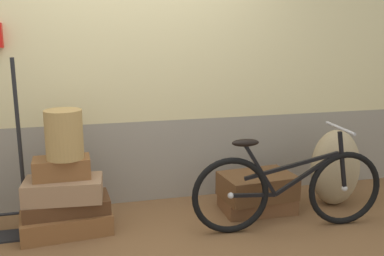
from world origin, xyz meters
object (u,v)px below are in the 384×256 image
(suitcase_5, at_px, (257,186))
(suitcase_0, at_px, (66,223))
(suitcase_1, at_px, (67,205))
(suitcase_2, at_px, (64,189))
(burlap_sack, at_px, (335,167))
(bicycle, at_px, (288,189))
(wicker_basket, at_px, (64,134))
(luggage_trolley, at_px, (0,196))
(suitcase_3, at_px, (62,168))
(suitcase_4, at_px, (257,203))

(suitcase_5, bearing_deg, suitcase_0, 175.57)
(suitcase_1, relative_size, suitcase_2, 1.11)
(suitcase_0, bearing_deg, burlap_sack, -5.67)
(suitcase_2, bearing_deg, suitcase_5, 5.80)
(suitcase_2, bearing_deg, bicycle, -6.85)
(burlap_sack, xyz_separation_m, bicycle, (-0.67, -0.38, -0.02))
(suitcase_5, bearing_deg, bicycle, -80.46)
(wicker_basket, xyz_separation_m, bicycle, (1.74, -0.40, -0.47))
(suitcase_2, height_order, suitcase_5, suitcase_2)
(suitcase_1, xyz_separation_m, burlap_sack, (2.42, -0.03, 0.13))
(suitcase_0, height_order, bicycle, bicycle)
(suitcase_0, bearing_deg, wicker_basket, 33.91)
(suitcase_5, bearing_deg, wicker_basket, 174.88)
(suitcase_0, bearing_deg, luggage_trolley, 160.76)
(suitcase_0, distance_m, luggage_trolley, 0.57)
(suitcase_1, distance_m, bicycle, 1.80)
(suitcase_1, relative_size, suitcase_3, 1.53)
(luggage_trolley, xyz_separation_m, bicycle, (2.26, -0.50, 0.02))
(suitcase_3, relative_size, wicker_basket, 1.13)
(suitcase_3, distance_m, suitcase_5, 1.70)
(suitcase_0, distance_m, burlap_sack, 2.44)
(luggage_trolley, bearing_deg, suitcase_1, -10.72)
(suitcase_2, bearing_deg, suitcase_4, 6.72)
(suitcase_2, bearing_deg, wicker_basket, 41.52)
(suitcase_0, xyz_separation_m, luggage_trolley, (-0.50, 0.12, 0.24))
(burlap_sack, bearing_deg, suitcase_0, 179.91)
(suitcase_5, relative_size, bicycle, 0.39)
(suitcase_4, relative_size, luggage_trolley, 0.45)
(suitcase_2, xyz_separation_m, suitcase_3, (-0.00, 0.04, 0.17))
(suitcase_1, distance_m, burlap_sack, 2.42)
(wicker_basket, relative_size, burlap_sack, 0.54)
(suitcase_1, bearing_deg, burlap_sack, -3.28)
(luggage_trolley, height_order, bicycle, luggage_trolley)
(suitcase_1, distance_m, wicker_basket, 0.59)
(burlap_sack, relative_size, bicycle, 0.44)
(burlap_sack, bearing_deg, bicycle, -150.41)
(suitcase_2, xyz_separation_m, suitcase_5, (1.67, 0.01, -0.13))
(suitcase_1, distance_m, luggage_trolley, 0.53)
(suitcase_5, bearing_deg, suitcase_2, 175.62)
(suitcase_3, bearing_deg, suitcase_4, -0.83)
(bicycle, bearing_deg, suitcase_2, 167.83)
(luggage_trolley, bearing_deg, bicycle, -12.55)
(suitcase_1, bearing_deg, suitcase_3, 138.70)
(suitcase_1, height_order, bicycle, bicycle)
(burlap_sack, bearing_deg, suitcase_4, 176.70)
(suitcase_0, relative_size, suitcase_5, 1.11)
(suitcase_2, xyz_separation_m, bicycle, (1.77, -0.38, -0.03))
(suitcase_2, height_order, suitcase_4, suitcase_2)
(suitcase_2, relative_size, suitcase_5, 0.96)
(wicker_basket, bearing_deg, luggage_trolley, 169.04)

